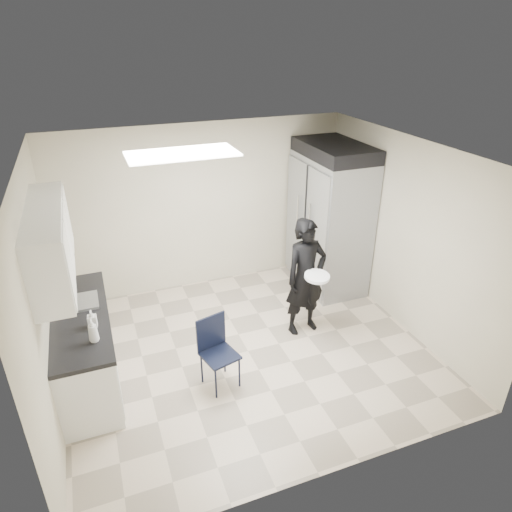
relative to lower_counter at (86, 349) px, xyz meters
name	(u,v)px	position (x,y,z in m)	size (l,w,h in m)	color
floor	(248,351)	(1.95, -0.20, -0.43)	(4.50, 4.50, 0.00)	#C3B099
ceiling	(246,155)	(1.95, -0.20, 2.17)	(4.50, 4.50, 0.00)	silver
back_wall	(203,208)	(1.95, 1.80, 0.87)	(4.50, 4.50, 0.00)	beige
left_wall	(42,300)	(-0.30, -0.20, 0.87)	(4.00, 4.00, 0.00)	beige
right_wall	(405,236)	(4.20, -0.20, 0.87)	(4.00, 4.00, 0.00)	beige
ceiling_panel	(182,154)	(1.35, 0.20, 2.14)	(1.20, 0.60, 0.02)	white
lower_counter	(86,349)	(0.00, 0.00, 0.00)	(0.60, 1.90, 0.86)	silver
countertop	(79,317)	(0.00, 0.00, 0.46)	(0.64, 1.95, 0.05)	black
sink	(80,306)	(0.02, 0.25, 0.44)	(0.42, 0.40, 0.14)	gray
faucet	(60,299)	(-0.18, 0.25, 0.59)	(0.02, 0.02, 0.24)	silver
upper_cabinets	(50,243)	(-0.13, 0.00, 1.40)	(0.35, 1.80, 0.75)	silver
towel_dispenser	(50,222)	(-0.19, 1.15, 1.19)	(0.22, 0.30, 0.35)	black
notice_sticker_left	(44,301)	(-0.29, -0.10, 0.79)	(0.00, 0.12, 0.07)	yellow
notice_sticker_right	(45,295)	(-0.29, 0.10, 0.75)	(0.00, 0.12, 0.07)	yellow
commercial_fridge	(329,223)	(3.78, 1.07, 0.62)	(0.80, 1.35, 2.10)	gray
fridge_compressor	(335,150)	(3.78, 1.07, 1.77)	(0.80, 1.35, 0.20)	black
folding_chair	(220,356)	(1.44, -0.66, -0.01)	(0.38, 0.38, 0.85)	black
man_tuxedo	(306,277)	(2.85, 0.00, 0.39)	(0.60, 0.40, 1.65)	black
bucket_lid	(317,276)	(2.88, -0.25, 0.53)	(0.32, 0.32, 0.04)	silver
soap_bottle_a	(93,330)	(0.14, -0.56, 0.61)	(0.10, 0.10, 0.26)	white
soap_bottle_b	(92,319)	(0.14, -0.29, 0.58)	(0.09, 0.09, 0.20)	silver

